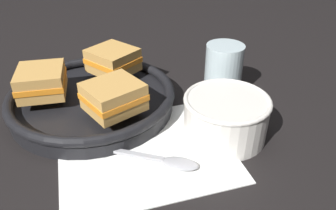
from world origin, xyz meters
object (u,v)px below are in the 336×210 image
spoon (167,160)px  skillet (93,99)px  sandwich_near_left (42,81)px  drinking_glass (223,69)px  sandwich_near_right (114,97)px  sandwich_far_left (113,60)px  soup_bowl (226,115)px

spoon → skillet: 0.21m
sandwich_near_left → drinking_glass: 0.34m
skillet → sandwich_near_left: size_ratio=3.22×
sandwich_near_left → drinking_glass: drinking_glass is taller
sandwich_near_right → sandwich_far_left: bearing=80.4°
spoon → sandwich_near_right: (-0.05, 0.11, 0.06)m
soup_bowl → skillet: size_ratio=0.45×
sandwich_near_right → skillet: bearing=110.4°
soup_bowl → sandwich_far_left: 0.26m
soup_bowl → sandwich_far_left: sandwich_far_left is taller
sandwich_far_left → sandwich_near_right: bearing=-99.6°
spoon → skillet: skillet is taller
soup_bowl → sandwich_near_right: 0.19m
sandwich_near_left → sandwich_far_left: size_ratio=0.81×
skillet → sandwich_far_left: 0.09m
spoon → sandwich_near_left: (-0.17, 0.20, 0.06)m
sandwich_near_left → sandwich_far_left: 0.15m
skillet → sandwich_near_left: sandwich_near_left is taller
soup_bowl → sandwich_far_left: size_ratio=1.19×
spoon → sandwich_near_left: bearing=162.3°
soup_bowl → spoon: (-0.11, -0.04, -0.03)m
soup_bowl → spoon: bearing=-161.0°
soup_bowl → sandwich_near_left: size_ratio=1.46×
skillet → sandwich_far_left: sandwich_far_left is taller
soup_bowl → drinking_glass: drinking_glass is taller
spoon → sandwich_near_right: bearing=149.1°
sandwich_near_right → sandwich_near_left: bearing=140.4°
sandwich_near_left → sandwich_near_right: bearing=-39.6°
spoon → sandwich_far_left: size_ratio=1.31×
skillet → spoon: bearing=-66.3°
skillet → sandwich_near_right: (0.03, -0.08, 0.04)m
skillet → drinking_glass: bearing=-3.5°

